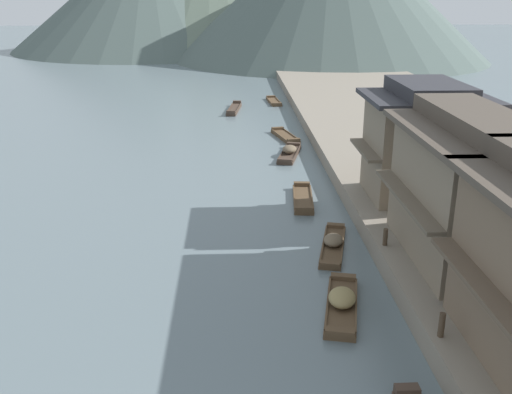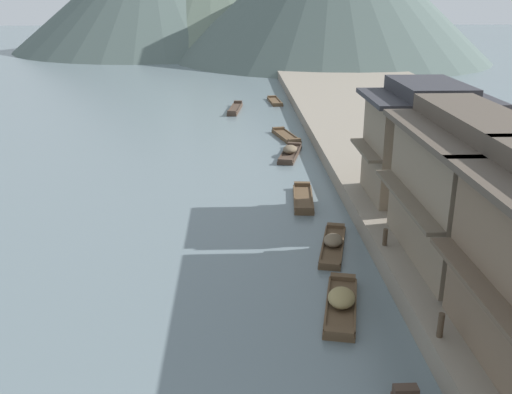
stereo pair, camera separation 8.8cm
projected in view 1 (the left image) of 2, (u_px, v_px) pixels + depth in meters
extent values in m
cube|color=gray|center=(447.00, 154.00, 40.99)|extent=(18.00, 110.00, 0.94)
cube|color=#423328|center=(289.00, 154.00, 42.28)|extent=(2.28, 5.02, 0.22)
cube|color=#423328|center=(294.00, 144.00, 44.32)|extent=(1.08, 0.59, 0.20)
cube|color=#423328|center=(285.00, 160.00, 40.09)|extent=(1.08, 0.59, 0.20)
cube|color=#423328|center=(282.00, 152.00, 42.32)|extent=(1.13, 4.29, 0.08)
cube|color=#423328|center=(297.00, 153.00, 42.13)|extent=(1.13, 4.29, 0.08)
ellipsoid|color=brown|center=(290.00, 149.00, 42.14)|extent=(1.34, 1.64, 0.56)
cube|color=brown|center=(274.00, 102.00, 62.30)|extent=(1.47, 4.73, 0.20)
cube|color=brown|center=(271.00, 96.00, 64.27)|extent=(1.00, 0.44, 0.18)
cube|color=brown|center=(277.00, 104.00, 60.20)|extent=(1.00, 0.44, 0.18)
cube|color=brown|center=(269.00, 101.00, 62.19)|extent=(0.43, 4.15, 0.08)
cube|color=brown|center=(278.00, 100.00, 62.31)|extent=(0.43, 4.15, 0.08)
cube|color=brown|center=(303.00, 199.00, 33.20)|extent=(1.46, 4.60, 0.24)
cube|color=brown|center=(302.00, 184.00, 35.11)|extent=(1.00, 0.44, 0.21)
cube|color=brown|center=(304.00, 209.00, 31.14)|extent=(1.00, 0.44, 0.21)
cube|color=brown|center=(294.00, 196.00, 33.17)|extent=(0.42, 4.01, 0.08)
cube|color=brown|center=(312.00, 197.00, 33.13)|extent=(0.42, 4.01, 0.08)
cube|color=brown|center=(333.00, 247.00, 27.15)|extent=(2.04, 4.80, 0.18)
cube|color=brown|center=(336.00, 226.00, 29.12)|extent=(0.95, 0.55, 0.16)
cube|color=brown|center=(330.00, 264.00, 25.06)|extent=(0.95, 0.55, 0.16)
cube|color=brown|center=(323.00, 243.00, 27.18)|extent=(1.04, 4.10, 0.08)
cube|color=brown|center=(343.00, 245.00, 27.02)|extent=(1.04, 4.10, 0.08)
ellipsoid|color=brown|center=(333.00, 240.00, 27.03)|extent=(1.15, 1.42, 0.49)
cube|color=#423328|center=(234.00, 109.00, 58.09)|extent=(1.65, 5.69, 0.28)
cube|color=#423328|center=(237.00, 102.00, 60.49)|extent=(0.89, 0.46, 0.25)
cube|color=#423328|center=(231.00, 112.00, 55.51)|extent=(0.89, 0.46, 0.25)
cube|color=#423328|center=(230.00, 108.00, 58.06)|extent=(0.72, 5.09, 0.08)
cube|color=#423328|center=(238.00, 108.00, 57.99)|extent=(0.72, 5.09, 0.08)
cube|color=brown|center=(342.00, 307.00, 21.97)|extent=(2.05, 4.55, 0.21)
cube|color=brown|center=(343.00, 277.00, 23.81)|extent=(1.08, 0.57, 0.19)
cube|color=brown|center=(340.00, 332.00, 19.99)|extent=(1.08, 0.57, 0.19)
cube|color=brown|center=(328.00, 302.00, 22.00)|extent=(0.91, 3.84, 0.08)
cube|color=brown|center=(356.00, 304.00, 21.83)|extent=(0.91, 3.84, 0.08)
ellipsoid|color=olive|center=(342.00, 298.00, 21.84)|extent=(1.31, 1.63, 0.57)
cube|color=brown|center=(285.00, 137.00, 47.43)|extent=(2.12, 4.62, 0.23)
cube|color=brown|center=(278.00, 128.00, 49.25)|extent=(1.07, 0.58, 0.21)
cube|color=brown|center=(294.00, 140.00, 45.46)|extent=(1.07, 0.58, 0.21)
cube|color=brown|center=(279.00, 135.00, 47.25)|extent=(0.99, 3.89, 0.08)
cube|color=brown|center=(291.00, 134.00, 47.51)|extent=(0.99, 3.89, 0.08)
cube|color=#423328|center=(407.00, 390.00, 16.89)|extent=(0.73, 0.37, 0.26)
cube|color=brown|center=(485.00, 291.00, 16.11)|extent=(0.70, 7.13, 0.16)
cube|color=#7F705B|center=(469.00, 197.00, 23.41)|extent=(4.49, 7.34, 5.20)
cube|color=brown|center=(406.00, 198.00, 23.31)|extent=(0.70, 7.34, 0.16)
cube|color=#4C4238|center=(478.00, 132.00, 22.49)|extent=(5.39, 8.24, 0.24)
cube|color=#4C4238|center=(480.00, 120.00, 22.33)|extent=(2.69, 8.24, 0.70)
cube|color=#7F705B|center=(423.00, 149.00, 30.49)|extent=(5.46, 4.52, 5.20)
cube|color=brown|center=(365.00, 150.00, 30.37)|extent=(0.70, 4.52, 0.16)
cube|color=#2D2D33|center=(428.00, 98.00, 29.57)|extent=(6.36, 5.42, 0.24)
cube|color=#2D2D33|center=(429.00, 89.00, 29.41)|extent=(3.28, 5.42, 0.70)
cylinder|color=#473828|center=(442.00, 325.00, 18.47)|extent=(0.20, 0.20, 0.85)
cylinder|color=#473828|center=(385.00, 237.00, 25.15)|extent=(0.20, 0.20, 0.76)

